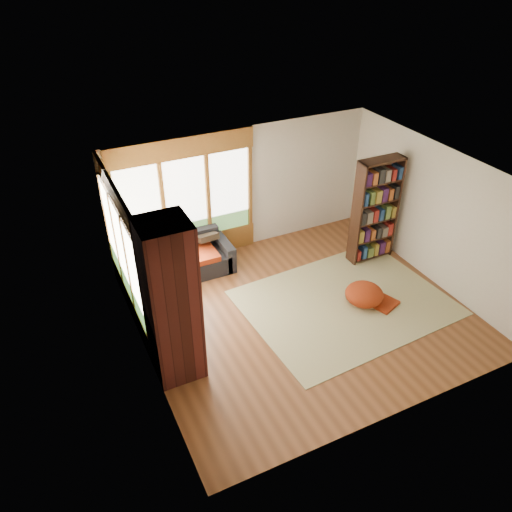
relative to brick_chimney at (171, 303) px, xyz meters
name	(u,v)px	position (x,y,z in m)	size (l,w,h in m)	color
floor	(302,312)	(2.40, 0.35, -1.30)	(5.50, 5.50, 0.00)	brown
ceiling	(311,177)	(2.40, 0.35, 1.30)	(5.50, 5.50, 0.00)	white
wall_back	(243,190)	(2.40, 2.85, 0.00)	(5.50, 0.04, 2.60)	silver
wall_front	(407,347)	(2.40, -2.15, 0.00)	(5.50, 0.04, 2.60)	silver
wall_left	(140,295)	(-0.35, 0.35, 0.00)	(0.04, 5.00, 2.60)	silver
wall_right	(435,215)	(5.15, 0.35, 0.00)	(0.04, 5.00, 2.60)	silver
windows_back	(186,200)	(1.20, 2.82, 0.05)	(2.82, 0.10, 1.90)	brown
windows_left	(123,251)	(-0.32, 1.55, 0.05)	(0.10, 2.62, 1.90)	brown
roller_blind	(109,207)	(-0.29, 2.38, 0.45)	(0.03, 0.72, 0.90)	#5D804B
brick_chimney	(171,303)	(0.00, 0.00, 0.00)	(0.70, 0.70, 2.60)	#471914
sectional_sofa	(166,276)	(0.45, 2.05, -1.00)	(2.20, 2.20, 0.80)	black
area_rug	(345,303)	(3.24, 0.23, -1.29)	(3.56, 2.72, 0.01)	beige
bookshelf	(375,211)	(4.54, 1.29, -0.22)	(0.93, 0.31, 2.16)	#341C11
pouf	(364,294)	(3.54, 0.10, -1.10)	(0.69, 0.69, 0.37)	#9B3011
dog_tan	(166,243)	(0.61, 2.36, -0.50)	(1.08, 0.96, 0.53)	brown
dog_brindle	(179,278)	(0.50, 1.29, -0.56)	(0.48, 0.75, 0.40)	black
throw_pillows	(167,253)	(0.53, 2.10, -0.55)	(1.98, 1.68, 0.45)	black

